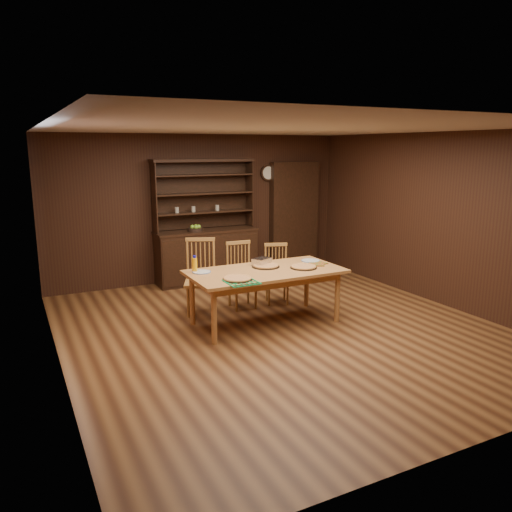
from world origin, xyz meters
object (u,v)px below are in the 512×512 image
chair_left (201,274)px  juice_bottle (195,264)px  chair_center (241,273)px  dining_table (265,275)px  chair_right (276,272)px  china_hutch (206,249)px

chair_left → juice_bottle: (-0.27, -0.52, 0.27)m
chair_center → dining_table: bearing=-88.1°
dining_table → juice_bottle: 0.96m
chair_right → china_hutch: bearing=128.0°
chair_right → juice_bottle: juice_bottle is taller
chair_center → chair_right: chair_center is taller
dining_table → chair_center: (0.02, 0.84, -0.15)m
chair_center → juice_bottle: bearing=-147.5°
china_hutch → chair_right: size_ratio=2.37×
china_hutch → chair_right: (0.53, -1.64, -0.11)m
chair_center → juice_bottle: chair_center is taller
dining_table → juice_bottle: bearing=159.7°
dining_table → chair_right: bearing=52.4°
chair_right → juice_bottle: size_ratio=4.12×
chair_left → juice_bottle: size_ratio=4.89×
chair_center → chair_right: size_ratio=1.08×
chair_left → dining_table: bearing=-30.3°
juice_bottle → chair_right: bearing=17.2°
dining_table → chair_right: (0.61, 0.79, -0.19)m
chair_left → chair_right: bearing=21.1°
juice_bottle → chair_center: bearing=29.3°
china_hutch → chair_left: 1.73m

